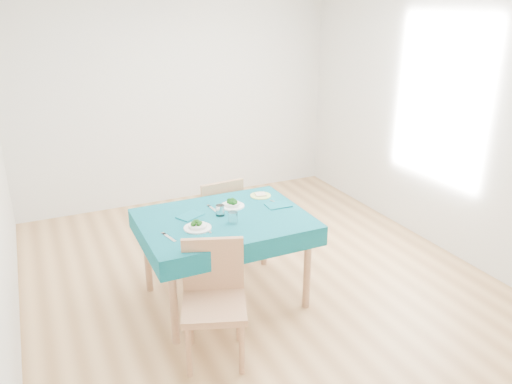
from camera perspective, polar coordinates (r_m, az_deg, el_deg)
name	(u,v)px	position (r m, az deg, el deg)	size (l,w,h in m)	color
room_shell	(256,136)	(4.17, 0.00, 6.41)	(4.02, 4.52, 2.73)	#A27443
table	(225,259)	(4.21, -3.58, -7.65)	(1.34, 1.02, 0.76)	#084F5C
chair_near	(214,291)	(3.47, -4.87, -11.26)	(0.44, 0.48, 1.09)	#9F6F4B
chair_far	(215,208)	(4.84, -4.76, -1.86)	(0.42, 0.46, 1.05)	#9F6F4B
bowl_near	(197,225)	(3.86, -6.70, -3.74)	(0.21, 0.21, 0.07)	white
bowl_far	(232,203)	(4.24, -2.74, -1.29)	(0.21, 0.21, 0.06)	white
fork_near	(169,237)	(3.76, -9.89, -5.13)	(0.02, 0.18, 0.00)	silver
knife_near	(205,228)	(3.87, -5.85, -4.09)	(0.02, 0.22, 0.00)	silver
fork_far	(213,209)	(4.21, -4.92, -1.96)	(0.02, 0.18, 0.00)	silver
knife_far	(279,204)	(4.31, 2.66, -1.34)	(0.02, 0.22, 0.00)	silver
napkin_near	(190,216)	(4.09, -7.56, -2.72)	(0.20, 0.14, 0.01)	#0C5966
napkin_far	(278,205)	(4.27, 2.56, -1.51)	(0.21, 0.15, 0.01)	#0C5966
tumbler_center	(220,210)	(4.07, -4.13, -2.11)	(0.07, 0.07, 0.09)	white
tumbler_side	(233,218)	(3.92, -2.65, -2.96)	(0.08, 0.08, 0.10)	white
side_plate	(261,196)	(4.48, 0.52, -0.42)	(0.18, 0.18, 0.01)	#C6E570
bread_slice	(261,194)	(4.47, 0.52, -0.28)	(0.09, 0.09, 0.01)	beige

